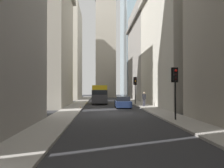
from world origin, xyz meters
The scene contains 15 objects.
ground_plane centered at (0.00, 0.00, 0.00)m, with size 135.00×135.00×0.00m, color #262628.
sidewalk_right centered at (0.00, 4.50, 0.07)m, with size 90.00×2.20×0.14m, color gray.
sidewalk_left centered at (0.00, -4.50, 0.07)m, with size 90.00×2.20×0.14m, color gray.
building_left_midfar centered at (9.00, -10.59, 9.45)m, with size 19.20×10.50×18.87m.
building_left_far centered at (28.61, -10.59, 9.50)m, with size 19.80×10.50×18.97m.
building_right_far centered at (30.97, 10.60, 9.80)m, with size 13.41×10.00×19.60m.
building_right_midfar centered at (9.73, 10.59, 9.34)m, with size 12.33×10.50×18.66m.
church_spire centered at (42.78, -0.20, 20.73)m, with size 5.70×5.70×39.68m.
delivery_truck centered at (14.84, 1.40, 1.46)m, with size 6.46×2.25×2.84m.
sedan_navy centered at (6.48, -1.40, 0.66)m, with size 4.30×1.78×1.42m.
traffic_light_foreground centered at (-6.19, -4.09, 2.94)m, with size 0.43×0.52×3.81m.
traffic_light_midblock centered at (16.06, -4.28, 3.12)m, with size 0.43×0.52×4.06m.
traffic_light_far_junction centered at (12.64, -3.78, 2.97)m, with size 0.43×0.52×3.85m.
pedestrian centered at (7.46, -4.18, 1.12)m, with size 0.26×0.44×1.79m.
discarded_bottle centered at (4.32, 3.58, 0.25)m, with size 0.07×0.07×0.27m.
Camera 1 is at (-24.72, 1.45, 2.45)m, focal length 41.35 mm.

